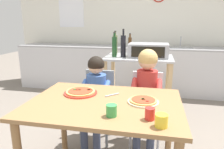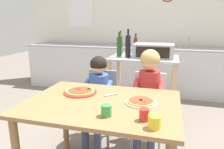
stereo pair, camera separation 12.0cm
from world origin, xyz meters
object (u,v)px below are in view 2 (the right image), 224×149
object	(u,v)px
bottle_dark_olive_oil	(135,45)
pizza_plate_red_rimmed	(80,91)
bottle_clear_vinegar	(121,45)
dining_chair_right	(149,104)
serving_spoon	(111,95)
pizza_plate_cream	(141,102)
bottle_brown_beer	(119,46)
dining_table	(102,114)
dining_chair_left	(101,100)
child_in_blue_striped_shirt	(97,90)
drinking_cup_yellow	(154,122)
toaster_oven	(153,51)
bottle_squat_spirits	(128,46)
drinking_cup_green	(106,110)
child_in_red_shirt	(148,87)
kitchen_island_cart	(143,78)
drinking_cup_red	(144,115)

from	to	relation	value
bottle_dark_olive_oil	pizza_plate_red_rimmed	world-z (taller)	bottle_dark_olive_oil
bottle_clear_vinegar	dining_chair_right	bearing A→B (deg)	-56.57
serving_spoon	bottle_dark_olive_oil	bearing A→B (deg)	91.45
pizza_plate_cream	bottle_brown_beer	bearing A→B (deg)	110.78
dining_table	dining_chair_right	world-z (taller)	dining_chair_right
dining_table	dining_chair_left	distance (m)	0.78
child_in_blue_striped_shirt	drinking_cup_yellow	xyz separation A→B (m)	(0.69, -0.93, 0.15)
drinking_cup_yellow	serving_spoon	size ratio (longest dim) A/B	0.58
pizza_plate_red_rimmed	toaster_oven	bearing A→B (deg)	66.98
bottle_squat_spirits	bottle_dark_olive_oil	bearing A→B (deg)	81.47
serving_spoon	bottle_clear_vinegar	bearing A→B (deg)	99.92
dining_chair_left	drinking_cup_green	world-z (taller)	drinking_cup_green
child_in_red_shirt	pizza_plate_red_rimmed	xyz separation A→B (m)	(-0.56, -0.48, 0.06)
dining_chair_left	pizza_plate_cream	xyz separation A→B (m)	(0.56, -0.67, 0.29)
kitchen_island_cart	serving_spoon	distance (m)	1.27
bottle_squat_spirits	serving_spoon	world-z (taller)	bottle_squat_spirits
dining_chair_right	child_in_blue_striped_shirt	xyz separation A→B (m)	(-0.56, -0.15, 0.16)
child_in_blue_striped_shirt	drinking_cup_green	size ratio (longest dim) A/B	12.17
drinking_cup_yellow	serving_spoon	world-z (taller)	drinking_cup_yellow
bottle_clear_vinegar	child_in_red_shirt	world-z (taller)	bottle_clear_vinegar
pizza_plate_cream	toaster_oven	bearing A→B (deg)	91.03
bottle_dark_olive_oil	dining_chair_right	xyz separation A→B (m)	(0.31, -0.90, -0.55)
bottle_clear_vinegar	drinking_cup_red	size ratio (longest dim) A/B	4.28
kitchen_island_cart	dining_chair_right	distance (m)	0.69
bottle_brown_beer	serving_spoon	distance (m)	1.22
dining_table	drinking_cup_green	world-z (taller)	drinking_cup_green
dining_chair_right	child_in_red_shirt	bearing A→B (deg)	-90.00
bottle_clear_vinegar	child_in_blue_striped_shirt	bearing A→B (deg)	-92.85
bottle_brown_beer	serving_spoon	xyz separation A→B (m)	(0.21, -1.17, -0.28)
dining_chair_right	pizza_plate_cream	xyz separation A→B (m)	(0.00, -0.70, 0.29)
bottle_squat_spirits	pizza_plate_red_rimmed	world-z (taller)	bottle_squat_spirits
kitchen_island_cart	drinking_cup_yellow	xyz separation A→B (m)	(0.28, -1.73, 0.20)
kitchen_island_cart	child_in_blue_striped_shirt	bearing A→B (deg)	-116.84
bottle_squat_spirits	child_in_red_shirt	distance (m)	0.85
bottle_clear_vinegar	serving_spoon	xyz separation A→B (m)	(0.24, -1.37, -0.28)
bottle_clear_vinegar	bottle_dark_olive_oil	bearing A→B (deg)	31.97
toaster_oven	drinking_cup_red	distance (m)	1.66
toaster_oven	drinking_cup_green	distance (m)	1.67
bottle_brown_beer	serving_spoon	bearing A→B (deg)	-79.77
drinking_cup_green	drinking_cup_red	bearing A→B (deg)	0.60
dining_chair_right	drinking_cup_red	world-z (taller)	drinking_cup_red
bottle_brown_beer	bottle_squat_spirits	world-z (taller)	bottle_squat_spirits
kitchen_island_cart	pizza_plate_cream	xyz separation A→B (m)	(0.15, -1.36, 0.17)
dining_table	drinking_cup_red	size ratio (longest dim) A/B	15.10
toaster_oven	dining_chair_left	bearing A→B (deg)	-127.88
dining_table	bottle_squat_spirits	bearing A→B (deg)	92.44
bottle_brown_beer	pizza_plate_red_rimmed	bearing A→B (deg)	-93.61
bottle_squat_spirits	drinking_cup_green	distance (m)	1.59
drinking_cup_green	dining_table	bearing A→B (deg)	114.15
bottle_clear_vinegar	drinking_cup_green	bearing A→B (deg)	-79.81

